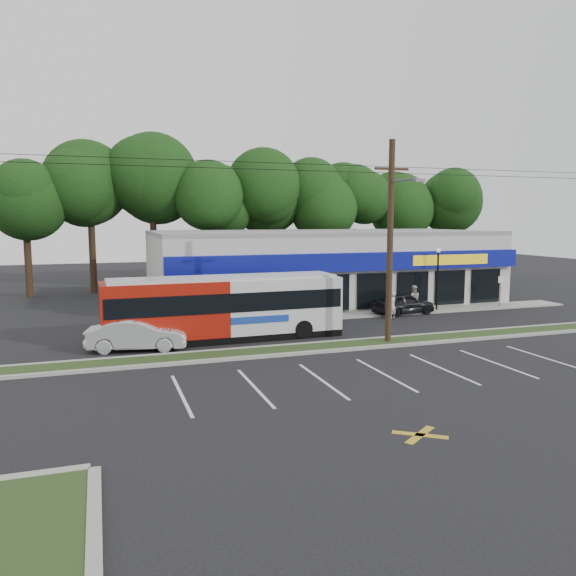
# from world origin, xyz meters

# --- Properties ---
(ground) EXTENTS (120.00, 120.00, 0.00)m
(ground) POSITION_xyz_m (0.00, 0.00, 0.00)
(ground) COLOR black
(ground) RESTS_ON ground
(grass_strip) EXTENTS (40.00, 1.60, 0.12)m
(grass_strip) POSITION_xyz_m (0.00, 1.00, 0.06)
(grass_strip) COLOR #223817
(grass_strip) RESTS_ON ground
(curb_south) EXTENTS (40.00, 0.25, 0.14)m
(curb_south) POSITION_xyz_m (0.00, 0.15, 0.07)
(curb_south) COLOR #9E9E93
(curb_south) RESTS_ON ground
(curb_north) EXTENTS (40.00, 0.25, 0.14)m
(curb_north) POSITION_xyz_m (0.00, 1.85, 0.07)
(curb_north) COLOR #9E9E93
(curb_north) RESTS_ON ground
(sidewalk) EXTENTS (32.00, 2.20, 0.10)m
(sidewalk) POSITION_xyz_m (5.00, 9.00, 0.05)
(sidewalk) COLOR #9E9E93
(sidewalk) RESTS_ON ground
(strip_mall) EXTENTS (25.00, 12.55, 5.30)m
(strip_mall) POSITION_xyz_m (5.50, 15.91, 2.65)
(strip_mall) COLOR beige
(strip_mall) RESTS_ON ground
(utility_pole) EXTENTS (50.00, 2.77, 10.00)m
(utility_pole) POSITION_xyz_m (2.83, 0.93, 5.41)
(utility_pole) COLOR black
(utility_pole) RESTS_ON ground
(lamp_post) EXTENTS (0.30, 0.30, 4.25)m
(lamp_post) POSITION_xyz_m (11.00, 8.80, 2.67)
(lamp_post) COLOR black
(lamp_post) RESTS_ON ground
(sign_post) EXTENTS (0.45, 0.10, 2.23)m
(sign_post) POSITION_xyz_m (16.00, 8.57, 1.56)
(sign_post) COLOR #59595E
(sign_post) RESTS_ON ground
(tree_line) EXTENTS (46.76, 6.76, 11.83)m
(tree_line) POSITION_xyz_m (4.00, 26.00, 8.42)
(tree_line) COLOR black
(tree_line) RESTS_ON ground
(metrobus) EXTENTS (12.28, 2.86, 3.29)m
(metrobus) POSITION_xyz_m (-4.54, 4.50, 1.74)
(metrobus) COLOR #9C160C
(metrobus) RESTS_ON ground
(car_dark) EXTENTS (4.43, 2.24, 1.45)m
(car_dark) POSITION_xyz_m (8.15, 8.34, 0.72)
(car_dark) COLOR black
(car_dark) RESTS_ON ground
(car_silver) EXTENTS (4.85, 2.47, 1.52)m
(car_silver) POSITION_xyz_m (-9.00, 3.50, 0.76)
(car_silver) COLOR #B4B5BC
(car_silver) RESTS_ON ground
(pedestrian_a) EXTENTS (0.73, 0.65, 1.68)m
(pedestrian_a) POSITION_xyz_m (6.70, 7.18, 0.84)
(pedestrian_a) COLOR beige
(pedestrian_a) RESTS_ON ground
(pedestrian_b) EXTENTS (1.09, 0.98, 1.86)m
(pedestrian_b) POSITION_xyz_m (9.00, 8.50, 0.93)
(pedestrian_b) COLOR #BDB2AA
(pedestrian_b) RESTS_ON ground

